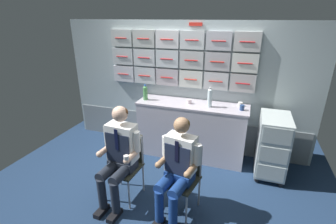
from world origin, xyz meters
The scene contains 13 objects.
ground centered at (0.00, 0.00, -0.02)m, with size 4.80×4.80×0.04m, color #1C304D.
galley_bulkhead centered at (-0.01, 1.37, 1.12)m, with size 4.20×0.14×2.15m.
galley_counter centered at (0.23, 1.09, 0.46)m, with size 1.75×0.53×0.92m.
service_trolley centered at (1.46, 0.94, 0.49)m, with size 0.40×0.65×0.91m.
folding_chair_left centered at (-0.33, -0.09, 0.51)m, with size 0.43×0.43×0.83m.
crew_member_left centered at (-0.34, -0.25, 0.68)m, with size 0.49×0.62×1.24m.
folding_chair_right centered at (0.42, -0.10, 0.51)m, with size 0.47×0.47×0.83m.
crew_member_right centered at (0.39, -0.26, 0.66)m, with size 0.48×0.62×1.21m.
water_bottle_tall centered at (-0.55, 1.03, 1.04)m, with size 0.07×0.07×0.25m.
water_bottle_blue_cap centered at (0.51, 1.03, 1.06)m, with size 0.07×0.07×0.31m.
coffee_cup_white centered at (0.95, 1.22, 0.95)m, with size 0.07×0.07×0.06m.
espresso_cup_small centered at (0.98, 1.04, 0.96)m, with size 0.06×0.06×0.08m.
coffee_cup_spare centered at (0.18, 1.08, 0.95)m, with size 0.07×0.07×0.07m.
Camera 1 is at (1.03, -2.46, 2.20)m, focal length 26.08 mm.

